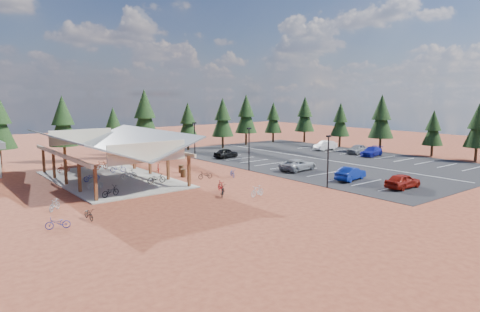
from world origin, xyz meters
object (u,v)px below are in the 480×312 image
(bike_8, at_px, (89,214))
(bike_7, at_px, (101,165))
(car_8, at_px, (357,149))
(bike_15, at_px, (158,168))
(bike_5, at_px, (129,174))
(car_1, at_px, (351,173))
(lamp_post_0, at_px, (328,158))
(bike_11, at_px, (221,186))
(bike_0, at_px, (110,191))
(car_2, at_px, (298,165))
(bike_1, at_px, (95,184))
(bike_13, at_px, (257,191))
(lamp_post_2, at_px, (195,138))
(bike_2, at_px, (92,177))
(bike_4, at_px, (157,178))
(car_0, at_px, (403,181))
(car_9, at_px, (325,145))
(bike_14, at_px, (232,173))
(bike_10, at_px, (58,223))
(bike_6, at_px, (118,168))
(car_7, at_px, (372,151))
(bike_pavilion, at_px, (109,144))
(bike_9, at_px, (54,205))
(lamp_post_1, at_px, (249,146))
(car_4, at_px, (226,153))
(trash_bin_0, at_px, (183,173))
(bike_3, at_px, (64,168))
(trash_bin_1, at_px, (181,169))
(bike_16, at_px, (205,175))
(bike_12, at_px, (222,191))

(bike_8, bearing_deg, bike_7, 67.01)
(car_8, bearing_deg, bike_15, -107.72)
(bike_5, relative_size, car_1, 0.43)
(lamp_post_0, distance_m, bike_11, 10.74)
(bike_0, distance_m, car_2, 22.71)
(bike_1, xyz_separation_m, bike_13, (10.40, -11.56, -0.07))
(lamp_post_2, height_order, bike_2, lamp_post_2)
(lamp_post_2, distance_m, bike_5, 16.24)
(bike_4, xyz_separation_m, car_0, (17.72, -16.54, 0.16))
(car_9, bearing_deg, bike_14, -73.48)
(bike_10, bearing_deg, bike_14, 126.80)
(bike_11, bearing_deg, bike_6, 122.79)
(bike_2, distance_m, bike_11, 14.32)
(bike_4, height_order, bike_5, bike_5)
(bike_14, bearing_deg, car_7, 23.61)
(bike_pavilion, relative_size, car_8, 4.62)
(bike_0, height_order, bike_4, bike_4)
(bike_0, bearing_deg, car_2, -110.66)
(bike_11, bearing_deg, bike_7, 123.48)
(bike_14, height_order, car_8, car_8)
(car_2, bearing_deg, bike_pavilion, 60.75)
(bike_10, bearing_deg, bike_0, 153.06)
(bike_1, relative_size, bike_9, 1.01)
(bike_9, xyz_separation_m, car_0, (28.64, -12.51, 0.29))
(lamp_post_1, distance_m, lamp_post_2, 12.00)
(bike_13, distance_m, car_4, 23.28)
(trash_bin_0, relative_size, car_1, 0.21)
(bike_3, relative_size, bike_5, 0.89)
(car_2, bearing_deg, car_1, 175.78)
(bike_pavilion, distance_m, trash_bin_1, 8.73)
(trash_bin_1, height_order, car_2, car_2)
(bike_0, bearing_deg, bike_16, -99.24)
(bike_0, xyz_separation_m, car_9, (39.75, 9.57, 0.21))
(trash_bin_1, relative_size, bike_11, 0.51)
(bike_3, height_order, bike_4, bike_4)
(car_2, bearing_deg, bike_5, 63.14)
(bike_2, height_order, bike_9, bike_2)
(bike_10, bearing_deg, car_2, 118.05)
(bike_16, bearing_deg, bike_14, 80.85)
(bike_10, xyz_separation_m, bike_15, (15.23, 14.77, 0.11))
(bike_11, xyz_separation_m, car_7, (30.88, 5.06, 0.18))
(bike_12, bearing_deg, bike_11, -80.36)
(bike_6, bearing_deg, lamp_post_2, -55.46)
(bike_1, height_order, bike_10, bike_1)
(bike_3, bearing_deg, bike_11, -173.34)
(bike_11, relative_size, bike_14, 1.04)
(bike_9, height_order, bike_12, bike_12)
(bike_8, bearing_deg, trash_bin_1, 39.07)
(bike_9, relative_size, car_7, 0.33)
(bike_pavilion, bearing_deg, lamp_post_0, -48.58)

